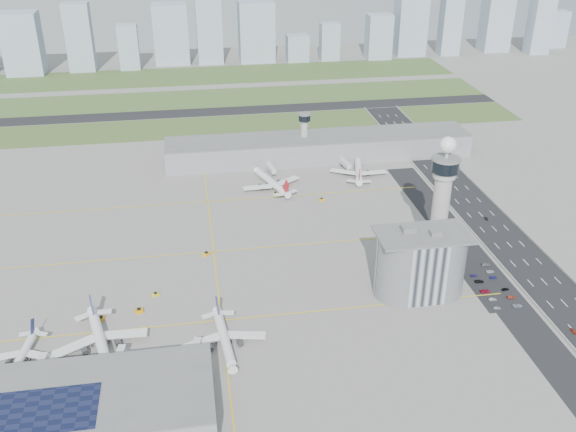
{
  "coord_description": "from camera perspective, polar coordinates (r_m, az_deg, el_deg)",
  "views": [
    {
      "loc": [
        -47.75,
        -259.52,
        169.12
      ],
      "look_at": [
        0.0,
        35.0,
        15.0
      ],
      "focal_mm": 40.0,
      "sensor_mm": 36.0,
      "label": 1
    }
  ],
  "objects": [
    {
      "name": "tug_5",
      "position": [
        386.68,
        3.01,
        1.49
      ],
      "size": [
        3.65,
        3.02,
        1.82
      ],
      "primitive_type": null,
      "rotation": [
        0.0,
        0.0,
        -1.26
      ],
      "color": "orange",
      "rests_on": "ground"
    },
    {
      "name": "car_lot_7",
      "position": [
        314.51,
        19.25,
        -6.82
      ],
      "size": [
        4.42,
        1.99,
        1.26
      ],
      "primitive_type": "imported",
      "rotation": [
        0.0,
        0.0,
        1.52
      ],
      "color": "#AB3826",
      "rests_on": "ground"
    },
    {
      "name": "skyline_bldg_13",
      "position": [
        747.32,
        10.88,
        16.96
      ],
      "size": [
        32.26,
        25.81,
        81.2
      ],
      "primitive_type": "cube",
      "color": "#9EADC1",
      "rests_on": "ground"
    },
    {
      "name": "jet_bridge_far_0",
      "position": [
        428.26,
        -1.82,
        4.46
      ],
      "size": [
        5.39,
        14.31,
        5.7
      ],
      "primitive_type": null,
      "rotation": [
        0.0,
        0.0,
        -1.4
      ],
      "color": "silver",
      "rests_on": "ground"
    },
    {
      "name": "jet_bridge_near_1",
      "position": [
        261.34,
        -15.18,
        -13.36
      ],
      "size": [
        5.39,
        14.31,
        5.7
      ],
      "primitive_type": null,
      "rotation": [
        0.0,
        0.0,
        1.4
      ],
      "color": "silver",
      "rests_on": "ground"
    },
    {
      "name": "car_lot_9",
      "position": [
        326.54,
        17.77,
        -5.23
      ],
      "size": [
        3.48,
        1.21,
        1.15
      ],
      "primitive_type": "imported",
      "rotation": [
        0.0,
        0.0,
        1.57
      ],
      "color": "#12124E",
      "rests_on": "ground"
    },
    {
      "name": "runway",
      "position": [
        548.94,
        -5.94,
        9.23
      ],
      "size": [
        480.0,
        22.0,
        0.1
      ],
      "primitive_type": "cube",
      "color": "black",
      "rests_on": "ground"
    },
    {
      "name": "car_hw_1",
      "position": [
        381.52,
        17.21,
        -0.22
      ],
      "size": [
        1.82,
        3.72,
        1.17
      ],
      "primitive_type": "imported",
      "rotation": [
        0.0,
        0.0,
        -0.17
      ],
      "color": "black",
      "rests_on": "ground"
    },
    {
      "name": "skyline_bldg_16",
      "position": [
        792.9,
        21.54,
        15.84
      ],
      "size": [
        23.04,
        18.43,
        71.56
      ],
      "primitive_type": "cube",
      "color": "#9EADC1",
      "rests_on": "ground"
    },
    {
      "name": "skyline_bldg_5",
      "position": [
        700.13,
        -18.06,
        14.87
      ],
      "size": [
        25.49,
        20.39,
        66.89
      ],
      "primitive_type": "cube",
      "color": "#9EADC1",
      "rests_on": "ground"
    },
    {
      "name": "car_lot_11",
      "position": [
        335.98,
        17.17,
        -4.14
      ],
      "size": [
        4.66,
        2.25,
        1.31
      ],
      "primitive_type": "imported",
      "rotation": [
        0.0,
        0.0,
        1.67
      ],
      "color": "slate",
      "rests_on": "ground"
    },
    {
      "name": "barrier_right",
      "position": [
        356.35,
        21.94,
        -3.08
      ],
      "size": [
        0.6,
        500.0,
        1.2
      ],
      "primitive_type": "cube",
      "color": "#9E9E99",
      "rests_on": "ground"
    },
    {
      "name": "tug_4",
      "position": [
        393.1,
        -1.13,
        1.99
      ],
      "size": [
        2.41,
        3.46,
        1.99
      ],
      "primitive_type": null,
      "rotation": [
        0.0,
        0.0,
        0.02
      ],
      "color": "yellow",
      "rests_on": "ground"
    },
    {
      "name": "taxiway_line_h_0",
      "position": [
        285.2,
        -5.93,
        -9.22
      ],
      "size": [
        260.0,
        0.6,
        0.01
      ],
      "primitive_type": "cube",
      "color": "yellow",
      "rests_on": "ground"
    },
    {
      "name": "car_lot_1",
      "position": [
        310.47,
        17.73,
        -7.05
      ],
      "size": [
        3.6,
        1.44,
        1.17
      ],
      "primitive_type": "imported",
      "rotation": [
        0.0,
        0.0,
        1.63
      ],
      "color": "#959595",
      "rests_on": "ground"
    },
    {
      "name": "airplane_far_b",
      "position": [
        421.77,
        6.29,
        4.41
      ],
      "size": [
        46.27,
        51.13,
        12.24
      ],
      "primitive_type": null,
      "rotation": [
        0.0,
        0.0,
        1.34
      ],
      "color": "white",
      "rests_on": "ground"
    },
    {
      "name": "car_lot_8",
      "position": [
        319.38,
        18.75,
        -6.17
      ],
      "size": [
        3.83,
        2.04,
        1.24
      ],
      "primitive_type": "imported",
      "rotation": [
        0.0,
        0.0,
        1.74
      ],
      "color": "black",
      "rests_on": "ground"
    },
    {
      "name": "tug_3",
      "position": [
        332.1,
        -7.27,
        -3.34
      ],
      "size": [
        4.14,
        4.13,
        2.01
      ],
      "primitive_type": null,
      "rotation": [
        0.0,
        0.0,
        2.35
      ],
      "color": "orange",
      "rests_on": "ground"
    },
    {
      "name": "grass_strip_1",
      "position": [
        585.17,
        -6.2,
        10.37
      ],
      "size": [
        480.0,
        60.0,
        0.08
      ],
      "primitive_type": "cube",
      "color": "#476630",
      "rests_on": "ground"
    },
    {
      "name": "car_hw_4",
      "position": [
        495.4,
        9.72,
        7.03
      ],
      "size": [
        1.65,
        3.61,
        1.2
      ],
      "primitive_type": "imported",
      "rotation": [
        0.0,
        0.0,
        -0.07
      ],
      "color": "gray",
      "rests_on": "ground"
    },
    {
      "name": "skyline_bldg_14",
      "position": [
        757.74,
        14.24,
        16.29
      ],
      "size": [
        21.59,
        17.28,
        68.75
      ],
      "primitive_type": "cube",
      "color": "#9EADC1",
      "rests_on": "ground"
    },
    {
      "name": "airplane_near_c",
      "position": [
        267.5,
        -5.68,
        -10.46
      ],
      "size": [
        39.12,
        44.77,
        11.67
      ],
      "primitive_type": null,
      "rotation": [
        0.0,
        0.0,
        -1.48
      ],
      "color": "white",
      "rests_on": "ground"
    },
    {
      "name": "car_lot_2",
      "position": [
        315.02,
        17.12,
        -6.39
      ],
      "size": [
        4.73,
        2.37,
        1.28
      ],
      "primitive_type": "imported",
      "rotation": [
        0.0,
        0.0,
        1.52
      ],
      "color": "#A3102C",
      "rests_on": "ground"
    },
    {
      "name": "skyline_bldg_7",
      "position": [
        710.15,
        -10.36,
        15.65
      ],
      "size": [
        35.76,
        28.61,
        61.22
      ],
      "primitive_type": "cube",
      "color": "#9EADC1",
      "rests_on": "ground"
    },
    {
      "name": "landside_road",
      "position": [
        331.39,
        16.9,
        -4.69
      ],
      "size": [
        18.0,
        260.0,
        0.08
      ],
      "primitive_type": "cube",
      "color": "black",
      "rests_on": "ground"
    },
    {
      "name": "skyline_bldg_15",
      "position": [
        790.5,
        18.01,
        16.05
      ],
      "size": [
        30.25,
        24.2,
        63.4
      ],
      "primitive_type": "cube",
      "color": "#9EADC1",
      "rests_on": "ground"
    },
    {
      "name": "skyline_bldg_11",
      "position": [
        716.26,
        3.71,
        15.21
      ],
      "size": [
        20.22,
        16.18,
        38.97
      ],
      "primitive_type": "cube",
      "color": "#9EADC1",
      "rests_on": "ground"
    },
    {
      "name": "admin_building",
      "position": [
        300.04,
        11.65,
        -4.15
      ],
      "size": [
        42.0,
        24.0,
        33.5
      ],
      "color": "#B2B2B7",
      "rests_on": "ground"
    },
    {
      "name": "tug_2",
      "position": [
        304.93,
        -11.69,
        -6.82
      ],
      "size": [
        3.69,
        3.52,
        1.77
      ],
      "primitive_type": null,
      "rotation": [
        0.0,
        0.0,
        -0.91
      ],
      "color": "yellow",
      "rests_on": "ground"
    },
    {
      "name": "airplane_far_a",
      "position": [
        401.44,
        -1.51,
        3.4
      ],
      "size": [
        51.6,
        55.9,
        12.82
      ],
      "primitive_type": null,
      "rotation": [
        0.0,
        0.0,
        1.9
      ],
      "color": "white",
      "rests_on": "ground"
    },
    {
      "name": "skyline_bldg_10",
      "position": [
        710.99,
        0.84,
        14.7
      ],
      "size": [
        23.01,
        18.41,
        27.75
      ],
      "primitive_type": "cube",
      "color": "#9EADC1",
      "rests_on": "ground"
    },
    {
      "name": "secondary_tower",
      "position": [
        443.11,
        1.46,
        7.48
      ],
      "size": [
        8.6,
        8.6,
        31.9
      ],
      "color": "#ADAAA5",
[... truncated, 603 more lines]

